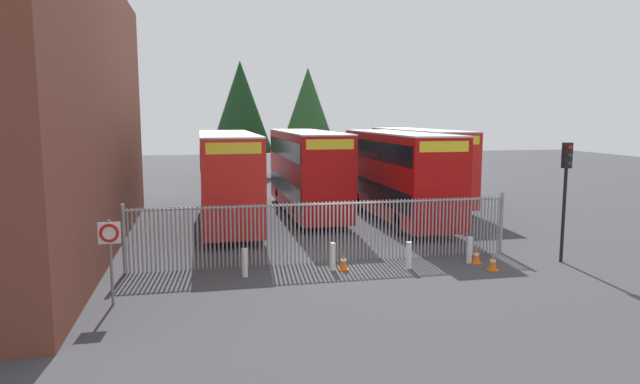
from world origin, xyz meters
The scene contains 19 objects.
ground_plane centered at (0.00, 8.00, 0.00)m, with size 100.00×100.00×0.00m, color #3D3D42.
depot_building_brick centered at (-11.49, 3.79, 5.38)m, with size 6.57×20.59×10.75m, color brown.
palisade_fence centered at (-0.64, 0.00, 1.18)m, with size 13.90×0.14×2.35m.
double_decker_bus_near_gate centered at (4.66, 7.24, 2.42)m, with size 2.54×10.81×4.42m.
double_decker_bus_behind_fence_left centered at (-3.71, 7.82, 2.42)m, with size 2.54×10.81×4.42m.
double_decker_bus_behind_fence_right centered at (0.55, 9.89, 2.42)m, with size 2.54×10.81×4.42m.
double_decker_bus_far_back centered at (7.87, 12.41, 2.42)m, with size 2.54×10.81×4.42m.
bollard_near_left centered at (-3.64, -1.24, 0.47)m, with size 0.20×0.20×0.95m, color silver.
bollard_center_front centered at (-0.65, -1.06, 0.47)m, with size 0.20×0.20×0.95m, color silver.
bollard_near_right centered at (1.95, -1.46, 0.47)m, with size 0.20×0.20×0.95m, color silver.
bollard_far_right centered at (4.35, -1.19, 0.47)m, with size 0.20×0.20×0.95m, color silver.
traffic_cone_by_gate centered at (4.56, -1.31, 0.29)m, with size 0.34×0.34×0.59m.
traffic_cone_mid_forecourt centered at (4.68, -2.26, 0.29)m, with size 0.34×0.34×0.59m.
traffic_cone_near_kerb centered at (-0.28, -1.13, 0.29)m, with size 0.34×0.34×0.59m.
speed_limit_sign_post centered at (-7.46, -3.23, 1.78)m, with size 0.60×0.14×2.40m.
traffic_light_kerbside centered at (7.67, -1.74, 2.99)m, with size 0.28×0.33×4.30m.
tree_tall_back centered at (3.83, 26.55, 5.50)m, with size 5.06×5.06×9.12m.
tree_short_side centered at (-1.50, 29.00, 5.96)m, with size 5.37×5.37×9.80m.
tree_mid_row centered at (-1.28, 28.71, 5.31)m, with size 4.31×4.31×8.40m.
Camera 1 is at (-4.97, -19.15, 5.24)m, focal length 31.45 mm.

